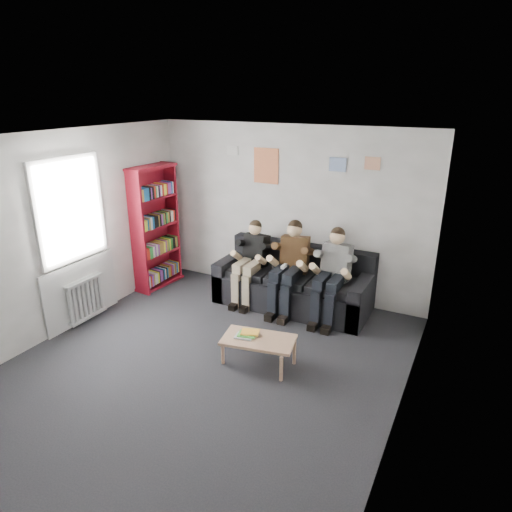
{
  "coord_description": "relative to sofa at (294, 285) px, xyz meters",
  "views": [
    {
      "loc": [
        2.72,
        -3.97,
        3.16
      ],
      "look_at": [
        0.03,
        1.3,
        1.01
      ],
      "focal_mm": 32.0,
      "sensor_mm": 36.0,
      "label": 1
    }
  ],
  "objects": [
    {
      "name": "room_shell",
      "position": [
        -0.3,
        -2.06,
        1.02
      ],
      "size": [
        5.0,
        5.0,
        5.0
      ],
      "color": "black",
      "rests_on": "ground"
    },
    {
      "name": "sofa",
      "position": [
        0.0,
        0.0,
        0.0
      ],
      "size": [
        2.34,
        0.96,
        0.9
      ],
      "color": "black",
      "rests_on": "ground"
    },
    {
      "name": "bookshelf",
      "position": [
        -2.37,
        -0.31,
        0.69
      ],
      "size": [
        0.31,
        0.92,
        2.04
      ],
      "rotation": [
        0.0,
        0.0,
        -0.1
      ],
      "color": "maroon",
      "rests_on": "ground"
    },
    {
      "name": "coffee_table",
      "position": [
        0.26,
        -1.72,
        -0.02
      ],
      "size": [
        0.87,
        0.48,
        0.35
      ],
      "rotation": [
        0.0,
        0.0,
        0.19
      ],
      "color": "tan",
      "rests_on": "ground"
    },
    {
      "name": "game_cases",
      "position": [
        0.11,
        -1.73,
        0.05
      ],
      "size": [
        0.26,
        0.23,
        0.05
      ],
      "rotation": [
        0.0,
        0.0,
        0.16
      ],
      "color": "silver",
      "rests_on": "coffee_table"
    },
    {
      "name": "person_left",
      "position": [
        -0.65,
        -0.2,
        0.33
      ],
      "size": [
        0.37,
        0.79,
        1.29
      ],
      "rotation": [
        0.0,
        0.0,
        -0.14
      ],
      "color": "black",
      "rests_on": "sofa"
    },
    {
      "name": "person_middle",
      "position": [
        0.0,
        -0.21,
        0.36
      ],
      "size": [
        0.41,
        0.88,
        1.37
      ],
      "rotation": [
        0.0,
        0.0,
        0.17
      ],
      "color": "#52391B",
      "rests_on": "sofa"
    },
    {
      "name": "person_right",
      "position": [
        0.65,
        -0.21,
        0.36
      ],
      "size": [
        0.4,
        0.86,
        1.35
      ],
      "rotation": [
        0.0,
        0.0,
        -0.09
      ],
      "color": "beige",
      "rests_on": "sofa"
    },
    {
      "name": "radiator",
      "position": [
        -2.45,
        -1.86,
        0.02
      ],
      "size": [
        0.1,
        0.64,
        0.6
      ],
      "color": "silver",
      "rests_on": "ground"
    },
    {
      "name": "window",
      "position": [
        -2.52,
        -1.86,
        0.7
      ],
      "size": [
        0.05,
        1.3,
        2.36
      ],
      "color": "white",
      "rests_on": "room_shell"
    },
    {
      "name": "poster_large",
      "position": [
        -0.7,
        0.43,
        1.72
      ],
      "size": [
        0.42,
        0.01,
        0.55
      ],
      "primitive_type": "cube",
      "color": "gold",
      "rests_on": "room_shell"
    },
    {
      "name": "poster_blue",
      "position": [
        0.45,
        0.43,
        1.82
      ],
      "size": [
        0.25,
        0.01,
        0.2
      ],
      "primitive_type": "cube",
      "color": "#3D77D2",
      "rests_on": "room_shell"
    },
    {
      "name": "poster_pink",
      "position": [
        0.95,
        0.43,
        1.87
      ],
      "size": [
        0.22,
        0.01,
        0.18
      ],
      "primitive_type": "cube",
      "color": "#D8439A",
      "rests_on": "room_shell"
    },
    {
      "name": "poster_sign",
      "position": [
        -1.3,
        0.43,
        1.92
      ],
      "size": [
        0.2,
        0.01,
        0.14
      ],
      "primitive_type": "cube",
      "color": "white",
      "rests_on": "room_shell"
    }
  ]
}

